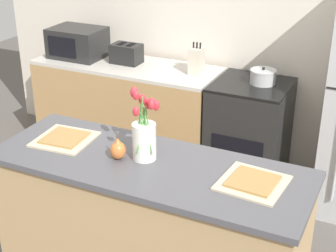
{
  "coord_description": "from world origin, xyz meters",
  "views": [
    {
      "loc": [
        1.17,
        -2.19,
        2.32
      ],
      "look_at": [
        0.0,
        0.25,
        1.07
      ],
      "focal_mm": 55.0,
      "sensor_mm": 36.0,
      "label": 1
    }
  ],
  "objects_px": {
    "stove_range": "(248,134)",
    "flower_vase": "(144,135)",
    "toaster": "(126,54)",
    "plate_setting_left": "(65,139)",
    "microwave": "(78,43)",
    "knife_block": "(197,61)",
    "cooking_pot": "(263,77)",
    "plate_setting_right": "(253,182)",
    "pear_figurine": "(118,149)"
  },
  "relations": [
    {
      "from": "flower_vase",
      "to": "pear_figurine",
      "type": "relative_size",
      "value": 2.88
    },
    {
      "from": "stove_range",
      "to": "flower_vase",
      "type": "height_order",
      "value": "flower_vase"
    },
    {
      "from": "toaster",
      "to": "microwave",
      "type": "height_order",
      "value": "microwave"
    },
    {
      "from": "cooking_pot",
      "to": "plate_setting_right",
      "type": "bearing_deg",
      "value": -75.66
    },
    {
      "from": "toaster",
      "to": "plate_setting_right",
      "type": "bearing_deg",
      "value": -43.95
    },
    {
      "from": "stove_range",
      "to": "knife_block",
      "type": "height_order",
      "value": "knife_block"
    },
    {
      "from": "pear_figurine",
      "to": "microwave",
      "type": "bearing_deg",
      "value": 130.6
    },
    {
      "from": "flower_vase",
      "to": "cooking_pot",
      "type": "bearing_deg",
      "value": 82.2
    },
    {
      "from": "cooking_pot",
      "to": "microwave",
      "type": "height_order",
      "value": "microwave"
    },
    {
      "from": "pear_figurine",
      "to": "knife_block",
      "type": "xyz_separation_m",
      "value": [
        -0.22,
        1.66,
        0.01
      ]
    },
    {
      "from": "plate_setting_left",
      "to": "stove_range",
      "type": "bearing_deg",
      "value": 66.42
    },
    {
      "from": "flower_vase",
      "to": "cooking_pot",
      "type": "relative_size",
      "value": 2.02
    },
    {
      "from": "microwave",
      "to": "plate_setting_left",
      "type": "bearing_deg",
      "value": -57.8
    },
    {
      "from": "stove_range",
      "to": "flower_vase",
      "type": "bearing_deg",
      "value": -95.27
    },
    {
      "from": "plate_setting_right",
      "to": "cooking_pot",
      "type": "relative_size",
      "value": 1.66
    },
    {
      "from": "flower_vase",
      "to": "knife_block",
      "type": "bearing_deg",
      "value": 102.56
    },
    {
      "from": "plate_setting_right",
      "to": "toaster",
      "type": "distance_m",
      "value": 2.3
    },
    {
      "from": "plate_setting_left",
      "to": "cooking_pot",
      "type": "xyz_separation_m",
      "value": [
        0.76,
        1.6,
        0.0
      ]
    },
    {
      "from": "flower_vase",
      "to": "plate_setting_left",
      "type": "distance_m",
      "value": 0.56
    },
    {
      "from": "stove_range",
      "to": "cooking_pot",
      "type": "distance_m",
      "value": 0.52
    },
    {
      "from": "plate_setting_left",
      "to": "microwave",
      "type": "xyz_separation_m",
      "value": [
        -0.98,
        1.56,
        0.08
      ]
    },
    {
      "from": "stove_range",
      "to": "plate_setting_left",
      "type": "height_order",
      "value": "plate_setting_left"
    },
    {
      "from": "stove_range",
      "to": "toaster",
      "type": "relative_size",
      "value": 3.24
    },
    {
      "from": "stove_range",
      "to": "knife_block",
      "type": "relative_size",
      "value": 3.36
    },
    {
      "from": "stove_range",
      "to": "plate_setting_left",
      "type": "distance_m",
      "value": 1.78
    },
    {
      "from": "stove_range",
      "to": "toaster",
      "type": "bearing_deg",
      "value": 178.44
    },
    {
      "from": "stove_range",
      "to": "toaster",
      "type": "distance_m",
      "value": 1.29
    },
    {
      "from": "stove_range",
      "to": "knife_block",
      "type": "xyz_separation_m",
      "value": [
        -0.5,
        0.03,
        0.56
      ]
    },
    {
      "from": "plate_setting_left",
      "to": "plate_setting_right",
      "type": "relative_size",
      "value": 1.0
    },
    {
      "from": "knife_block",
      "to": "plate_setting_left",
      "type": "bearing_deg",
      "value": -96.62
    },
    {
      "from": "stove_range",
      "to": "toaster",
      "type": "xyz_separation_m",
      "value": [
        -1.17,
        0.03,
        0.54
      ]
    },
    {
      "from": "cooking_pot",
      "to": "knife_block",
      "type": "relative_size",
      "value": 0.77
    },
    {
      "from": "pear_figurine",
      "to": "toaster",
      "type": "xyz_separation_m",
      "value": [
        -0.9,
        1.66,
        -0.02
      ]
    },
    {
      "from": "stove_range",
      "to": "pear_figurine",
      "type": "xyz_separation_m",
      "value": [
        -0.28,
        -1.63,
        0.56
      ]
    },
    {
      "from": "flower_vase",
      "to": "pear_figurine",
      "type": "distance_m",
      "value": 0.17
    },
    {
      "from": "stove_range",
      "to": "plate_setting_right",
      "type": "distance_m",
      "value": 1.71
    },
    {
      "from": "pear_figurine",
      "to": "toaster",
      "type": "relative_size",
      "value": 0.52
    },
    {
      "from": "stove_range",
      "to": "microwave",
      "type": "relative_size",
      "value": 1.89
    },
    {
      "from": "stove_range",
      "to": "flower_vase",
      "type": "xyz_separation_m",
      "value": [
        -0.14,
        -1.56,
        0.64
      ]
    },
    {
      "from": "toaster",
      "to": "microwave",
      "type": "xyz_separation_m",
      "value": [
        -0.49,
        -0.03,
        0.05
      ]
    },
    {
      "from": "cooking_pot",
      "to": "toaster",
      "type": "bearing_deg",
      "value": -179.92
    },
    {
      "from": "pear_figurine",
      "to": "cooking_pot",
      "type": "height_order",
      "value": "pear_figurine"
    },
    {
      "from": "stove_range",
      "to": "plate_setting_right",
      "type": "height_order",
      "value": "plate_setting_right"
    },
    {
      "from": "toaster",
      "to": "cooking_pot",
      "type": "relative_size",
      "value": 1.34
    },
    {
      "from": "flower_vase",
      "to": "knife_block",
      "type": "relative_size",
      "value": 1.56
    },
    {
      "from": "cooking_pot",
      "to": "knife_block",
      "type": "height_order",
      "value": "knife_block"
    },
    {
      "from": "flower_vase",
      "to": "plate_setting_left",
      "type": "xyz_separation_m",
      "value": [
        -0.54,
        -0.01,
        -0.13
      ]
    },
    {
      "from": "toaster",
      "to": "microwave",
      "type": "distance_m",
      "value": 0.5
    },
    {
      "from": "plate_setting_right",
      "to": "microwave",
      "type": "relative_size",
      "value": 0.72
    },
    {
      "from": "flower_vase",
      "to": "plate_setting_right",
      "type": "relative_size",
      "value": 1.22
    }
  ]
}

